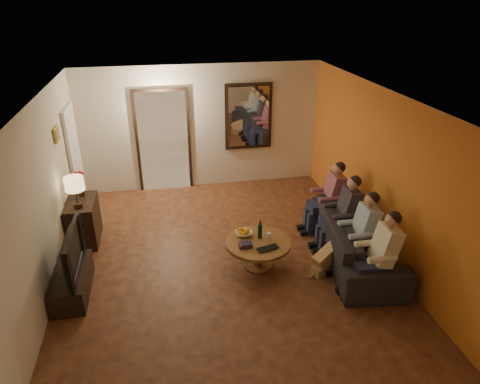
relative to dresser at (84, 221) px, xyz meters
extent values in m
cube|color=#3E1D10|center=(2.25, -1.08, -0.37)|extent=(5.00, 6.00, 0.01)
cube|color=white|center=(2.25, -1.08, 2.23)|extent=(5.00, 6.00, 0.01)
cube|color=beige|center=(2.25, 1.92, 0.93)|extent=(5.00, 0.02, 2.60)
cube|color=beige|center=(2.25, -4.08, 0.93)|extent=(5.00, 0.02, 2.60)
cube|color=beige|center=(-0.25, -1.08, 0.93)|extent=(0.02, 6.00, 2.60)
cube|color=beige|center=(4.75, -1.08, 0.93)|extent=(0.02, 6.00, 2.60)
cube|color=#C86622|center=(4.74, -1.08, 0.93)|extent=(0.01, 6.00, 2.60)
cube|color=#FFE0A5|center=(1.45, 1.90, 0.68)|extent=(1.00, 0.06, 2.10)
cube|color=black|center=(1.45, 1.89, 0.68)|extent=(1.12, 0.04, 2.22)
cube|color=silver|center=(1.70, 1.91, 0.53)|extent=(0.45, 0.03, 1.70)
cube|color=black|center=(3.25, 1.88, 1.13)|extent=(1.00, 0.05, 1.40)
cube|color=white|center=(3.25, 1.85, 1.13)|extent=(0.86, 0.02, 1.26)
cube|color=white|center=(-0.21, 1.22, 0.65)|extent=(0.06, 0.85, 2.04)
cube|color=#B28C33|center=(-0.22, 0.22, 1.48)|extent=(0.03, 0.28, 0.24)
cube|color=brown|center=(-0.21, 0.22, 1.48)|extent=(0.01, 0.22, 0.18)
cube|color=black|center=(0.00, 0.00, 0.00)|extent=(0.45, 0.84, 0.75)
cube|color=black|center=(0.00, -1.45, -0.19)|extent=(0.45, 1.09, 0.36)
imported|color=black|center=(0.00, -1.45, 0.31)|extent=(1.12, 0.15, 0.64)
imported|color=black|center=(4.31, -1.37, -0.02)|extent=(2.55, 1.31, 0.71)
cylinder|color=brown|center=(2.73, -1.32, -0.15)|extent=(1.04, 1.04, 0.45)
imported|color=white|center=(2.55, -1.10, 0.11)|extent=(0.26, 0.26, 0.06)
cylinder|color=silver|center=(2.91, -1.27, 0.13)|extent=(0.06, 0.06, 0.10)
imported|color=black|center=(2.83, -1.60, 0.09)|extent=(0.37, 0.29, 0.03)
camera|label=1|loc=(1.39, -6.71, 3.57)|focal=32.00mm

